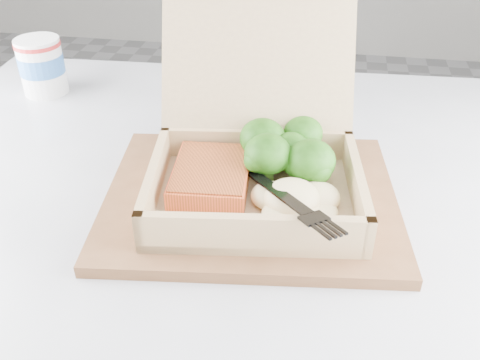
% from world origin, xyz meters
% --- Properties ---
extents(floor, '(4.00, 4.00, 0.00)m').
position_xyz_m(floor, '(0.00, 0.00, 0.00)').
color(floor, '#9B9CA1').
rests_on(floor, ground).
extents(cafe_table, '(0.93, 0.93, 0.76)m').
position_xyz_m(cafe_table, '(0.66, -0.60, 0.56)').
color(cafe_table, black).
rests_on(cafe_table, floor).
extents(serving_tray, '(0.36, 0.30, 0.01)m').
position_xyz_m(serving_tray, '(0.71, -0.56, 0.77)').
color(serving_tray, brown).
rests_on(serving_tray, cafe_table).
extents(takeout_container, '(0.27, 0.30, 0.20)m').
position_xyz_m(takeout_container, '(0.71, -0.53, 0.83)').
color(takeout_container, tan).
rests_on(takeout_container, serving_tray).
extents(salmon_fillet, '(0.09, 0.12, 0.02)m').
position_xyz_m(salmon_fillet, '(0.67, -0.57, 0.80)').
color(salmon_fillet, '#F0572F').
rests_on(salmon_fillet, takeout_container).
extents(broccoli_pile, '(0.13, 0.13, 0.05)m').
position_xyz_m(broccoli_pile, '(0.75, -0.52, 0.81)').
color(broccoli_pile, '#2F7C1B').
rests_on(broccoli_pile, takeout_container).
extents(mashed_potatoes, '(0.10, 0.09, 0.03)m').
position_xyz_m(mashed_potatoes, '(0.76, -0.60, 0.80)').
color(mashed_potatoes, beige).
rests_on(mashed_potatoes, takeout_container).
extents(plastic_fork, '(0.12, 0.15, 0.03)m').
position_xyz_m(plastic_fork, '(0.73, -0.59, 0.82)').
color(plastic_fork, black).
rests_on(plastic_fork, mashed_potatoes).
extents(paper_cup, '(0.07, 0.07, 0.09)m').
position_xyz_m(paper_cup, '(0.33, -0.31, 0.81)').
color(paper_cup, white).
rests_on(paper_cup, cafe_table).
extents(receipt, '(0.08, 0.14, 0.00)m').
position_xyz_m(receipt, '(0.70, -0.39, 0.76)').
color(receipt, white).
rests_on(receipt, cafe_table).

